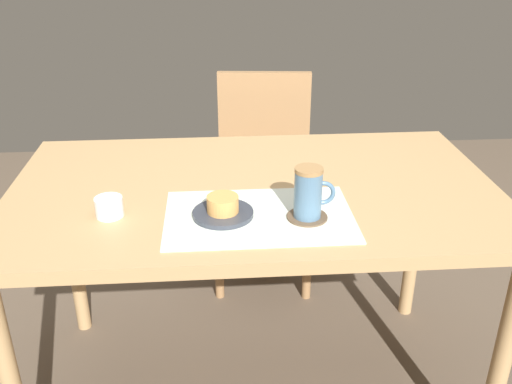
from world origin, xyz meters
The scene contains 8 objects.
dining_table centered at (0.00, 0.00, 0.66)m, with size 1.36×0.80×0.73m.
wooden_chair centered at (0.09, 0.73, 0.47)m, with size 0.46×0.46×0.84m.
placemat centered at (0.00, -0.19, 0.74)m, with size 0.47×0.31×0.00m, color silver.
pastry_plate centered at (-0.09, -0.18, 0.74)m, with size 0.15×0.15×0.01m, color #333842.
pastry centered at (-0.09, -0.18, 0.77)m, with size 0.08×0.08×0.04m, color tan.
coffee_coaster centered at (0.12, -0.21, 0.74)m, with size 0.10×0.10×0.01m, color brown.
coffee_mug centered at (0.12, -0.21, 0.81)m, with size 0.10×0.07×0.13m.
sugar_bowl centered at (-0.37, -0.15, 0.76)m, with size 0.07×0.07×0.05m, color white.
Camera 1 is at (-0.10, -1.44, 1.41)m, focal length 40.00 mm.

